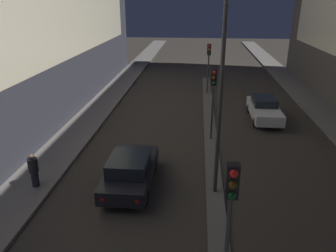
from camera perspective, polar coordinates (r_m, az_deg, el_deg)
The scene contains 8 objects.
median_strip at distance 20.31m, azimuth 7.35°, elevation -1.20°, with size 0.74×29.10×0.12m.
traffic_light_near at distance 8.33m, azimuth 10.83°, elevation -13.22°, with size 0.32×0.42×4.13m.
traffic_light_mid at distance 18.29m, azimuth 7.91°, elevation 6.49°, with size 0.32×0.42×4.13m.
traffic_light_far at distance 28.12m, azimuth 7.11°, elevation 11.80°, with size 0.32×0.42×4.13m.
street_lamp at distance 12.26m, azimuth 9.75°, elevation 15.09°, with size 0.63×0.63×8.69m.
car_left_lane at distance 14.60m, azimuth -6.57°, elevation -7.64°, with size 1.93×4.52×1.52m.
car_right_lane at distance 23.21m, azimuth 16.40°, elevation 2.87°, with size 1.77×4.57×1.49m.
pedestrian_on_left_sidewalk at distance 15.31m, azimuth -22.35°, elevation -7.08°, with size 0.42×0.42×1.53m.
Camera 1 is at (-0.91, -3.17, 7.86)m, focal length 35.00 mm.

